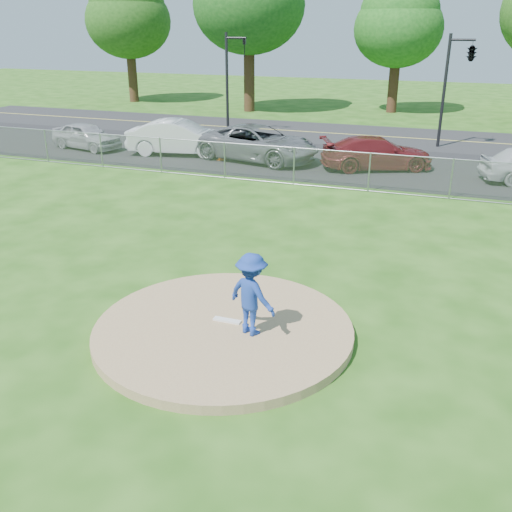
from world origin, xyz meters
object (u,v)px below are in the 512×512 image
Objects in this scene: parked_car_silver at (86,136)px; pitcher at (252,294)px; traffic_cone at (221,153)px; traffic_signal_left at (231,74)px; traffic_signal_center at (469,55)px; parked_car_gray at (258,143)px; parked_car_darkred at (377,153)px; tree_center at (399,17)px; parked_car_white at (180,137)px; tree_far_left at (127,10)px.

pitcher is at bearing -123.39° from parked_car_silver.
parked_car_silver reaches higher than traffic_cone.
traffic_signal_left is at bearing -44.71° from pitcher.
traffic_signal_center is at bearing -56.70° from parked_car_silver.
parked_car_gray is at bearing -58.19° from traffic_signal_left.
parked_car_gray is 1.19× the size of parked_car_darkred.
traffic_signal_left reaches higher than parked_car_darkred.
parked_car_silver is (-5.31, -6.81, -2.68)m from traffic_signal_left.
traffic_cone is at bearing -106.29° from tree_center.
pitcher reaches higher than parked_car_white.
tree_far_left reaches higher than traffic_signal_left.
tree_center reaches higher than parked_car_white.
parked_car_gray is at bearing -99.82° from parked_car_white.
tree_far_left is 20.51m from parked_car_silver.
tree_center is 2.49× the size of parked_car_silver.
traffic_cone is 1.82m from parked_car_gray.
parked_car_silver is 0.67× the size of parked_car_gray.
parked_car_darkred is (-3.27, -6.17, -3.89)m from traffic_signal_center.
traffic_cone is (-7.16, 15.21, -0.74)m from pitcher.
parked_car_silver is at bearing 83.67° from parked_car_white.
traffic_cone is at bearing 120.34° from parked_car_gray.
tree_far_left is at bearing 28.40° from parked_car_darkred.
tree_center is at bearing 2.73° from tree_far_left.
parked_car_white reaches higher than parked_car_silver.
parked_car_silver is at bearing -66.00° from tree_far_left.
parked_car_gray is at bearing -45.27° from tree_far_left.
traffic_signal_center reaches higher than traffic_cone.
tree_far_left is at bearing -33.41° from pitcher.
tree_far_left reaches higher than traffic_cone.
traffic_cone is 7.57m from parked_car_silver.
traffic_signal_left is at bearing 180.00° from traffic_signal_center.
tree_center is 34.53m from pitcher.
traffic_cone is 0.13× the size of parked_car_darkred.
parked_car_silver is (-14.72, 15.25, -0.38)m from pitcher.
tree_center is 15.65× the size of traffic_cone.
parked_car_gray is at bearing 67.02° from parked_car_darkred.
traffic_signal_center reaches higher than parked_car_silver.
traffic_signal_left and traffic_signal_center have the same top height.
parked_car_darkred is at bearing -117.94° from traffic_signal_center.
parked_car_white is 1.03× the size of parked_car_darkred.
traffic_signal_left is 1.00× the size of traffic_signal_center.
traffic_cone is at bearing -77.70° from parked_car_silver.
tree_center is 1.76× the size of traffic_signal_left.
parked_car_silver is at bearing 179.69° from traffic_cone.
parked_car_darkred is (7.21, 0.68, 0.40)m from traffic_cone.
pitcher reaches higher than traffic_cone.
pitcher is (-3.32, -22.06, -3.55)m from traffic_signal_center.
tree_far_left is at bearing 26.03° from parked_car_white.
parked_car_gray is at bearing -144.37° from traffic_signal_center.
traffic_signal_left is 12.79m from traffic_signal_center.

